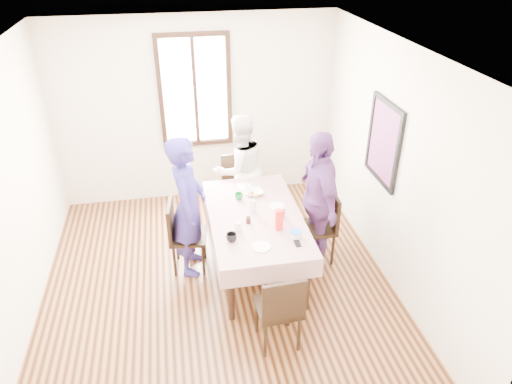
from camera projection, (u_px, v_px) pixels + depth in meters
ground at (219, 286)px, 5.50m from camera, size 4.50×4.50×0.00m
back_wall at (196, 111)px, 6.75m from camera, size 4.00×0.00×4.00m
right_wall at (395, 169)px, 5.15m from camera, size 0.00×4.50×4.50m
window_frame at (195, 91)px, 6.58m from camera, size 1.02×0.06×1.62m
window_pane at (195, 91)px, 6.59m from camera, size 0.90×0.02×1.50m
art_poster at (384, 142)px, 5.31m from camera, size 0.04×0.76×0.96m
dining_table at (255, 242)px, 5.63m from camera, size 0.94×1.74×0.75m
tablecloth at (255, 216)px, 5.44m from camera, size 1.06×1.86×0.01m
chair_left at (188, 236)px, 5.60m from camera, size 0.47×0.47×0.91m
chair_right at (317, 227)px, 5.76m from camera, size 0.43×0.43×0.91m
chair_far at (240, 189)px, 6.60m from camera, size 0.46×0.46×0.91m
chair_near at (278, 307)px, 4.57m from camera, size 0.44×0.44×0.91m
person_left at (188, 207)px, 5.40m from camera, size 0.52×0.70×1.73m
person_far at (239, 169)px, 6.42m from camera, size 0.91×0.80×1.56m
person_right at (317, 199)px, 5.55m from camera, size 0.46×1.02×1.73m
mug_black at (231, 237)px, 4.97m from camera, size 0.15×0.15×0.09m
mug_flag at (281, 214)px, 5.37m from camera, size 0.14×0.14×0.09m
mug_green at (239, 196)px, 5.73m from camera, size 0.11×0.11×0.08m
serving_bowl at (254, 193)px, 5.83m from camera, size 0.26×0.26×0.06m
juice_carton at (279, 220)px, 5.13m from camera, size 0.08×0.08×0.24m
butter_tub at (296, 235)px, 5.04m from camera, size 0.12×0.12×0.06m
jam_jar at (248, 220)px, 5.27m from camera, size 0.06×0.06×0.08m
drinking_glass at (238, 226)px, 5.14m from camera, size 0.07×0.07×0.11m
smartphone at (297, 243)px, 4.95m from camera, size 0.06×0.13×0.01m
flower_vase at (253, 206)px, 5.47m from camera, size 0.08×0.08×0.16m
plate_right at (277, 206)px, 5.59m from camera, size 0.20×0.20×0.01m
plate_far at (244, 186)px, 6.02m from camera, size 0.20×0.20×0.01m
plate_near at (261, 247)px, 4.89m from camera, size 0.20×0.20×0.01m
butter_lid at (296, 232)px, 5.02m from camera, size 0.12×0.12×0.01m
flower_bunch at (253, 196)px, 5.40m from camera, size 0.09×0.09×0.10m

